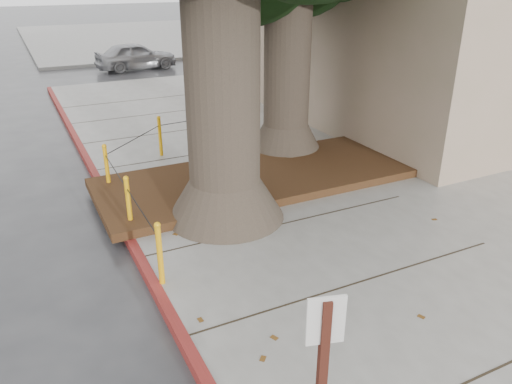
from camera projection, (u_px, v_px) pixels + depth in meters
ground at (325, 302)px, 6.75m from camera, size 140.00×140.00×0.00m
sidewalk_main at (487, 167)px, 11.20m from camera, size 16.00×26.00×0.15m
sidewalk_far at (153, 36)px, 33.73m from camera, size 16.00×20.00×0.15m
curb_red at (133, 247)px, 7.96m from camera, size 0.14×26.00×0.16m
planter_bed at (257, 177)px, 10.22m from camera, size 6.40×2.60×0.16m
bollard_ring at (165, 164)px, 9.72m from camera, size 3.79×5.39×0.95m
car_silver at (136, 56)px, 22.45m from camera, size 3.67×1.73×1.21m
car_red at (233, 47)px, 25.74m from camera, size 3.29×1.18×1.08m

